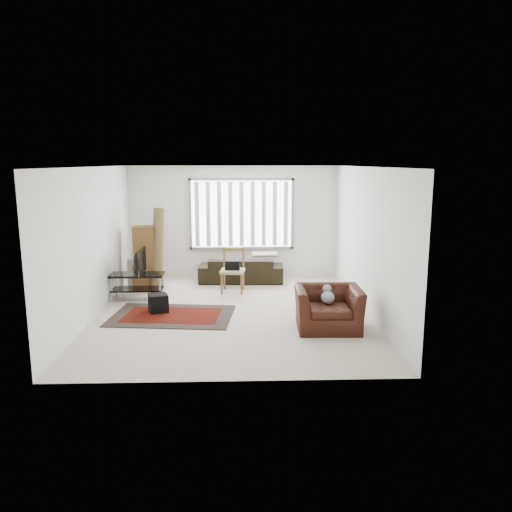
{
  "coord_description": "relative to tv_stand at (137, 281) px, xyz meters",
  "views": [
    {
      "loc": [
        0.14,
        -9.03,
        2.78
      ],
      "look_at": [
        0.45,
        0.15,
        1.05
      ],
      "focal_mm": 35.0,
      "sensor_mm": 36.0,
      "label": 1
    }
  ],
  "objects": [
    {
      "name": "rolled_rug",
      "position": [
        0.31,
        0.89,
        0.51
      ],
      "size": [
        0.36,
        0.68,
        1.8
      ],
      "primitive_type": "cylinder",
      "rotation": [
        -0.22,
        0.0,
        -0.15
      ],
      "color": "brown",
      "rests_on": "ground"
    },
    {
      "name": "room",
      "position": [
        1.98,
        -0.47,
        1.37
      ],
      "size": [
        6.0,
        6.02,
        2.71
      ],
      "color": "beige",
      "rests_on": "ground"
    },
    {
      "name": "moving_boxes",
      "position": [
        -0.01,
        0.99,
        0.25
      ],
      "size": [
        0.62,
        0.58,
        1.38
      ],
      "color": "brown",
      "rests_on": "ground"
    },
    {
      "name": "white_flatpack",
      "position": [
        -0.18,
        1.05,
        -0.07
      ],
      "size": [
        0.52,
        0.25,
        0.64
      ],
      "primitive_type": "cube",
      "rotation": [
        -0.13,
        0.0,
        0.2
      ],
      "color": "silver",
      "rests_on": "ground"
    },
    {
      "name": "tv_stand",
      "position": [
        0.0,
        0.0,
        0.0
      ],
      "size": [
        1.08,
        0.48,
        0.54
      ],
      "color": "black",
      "rests_on": "ground"
    },
    {
      "name": "tv",
      "position": [
        -0.0,
        -0.0,
        0.4
      ],
      "size": [
        0.11,
        0.87,
        0.5
      ],
      "primitive_type": "imported",
      "rotation": [
        0.0,
        0.0,
        1.57
      ],
      "color": "black",
      "rests_on": "tv_stand"
    },
    {
      "name": "side_chair",
      "position": [
        1.95,
        0.54,
        0.13
      ],
      "size": [
        0.55,
        0.55,
        0.94
      ],
      "rotation": [
        0.0,
        0.0,
        -0.11
      ],
      "color": "#91805F",
      "rests_on": "ground"
    },
    {
      "name": "armchair",
      "position": [
        3.58,
        -1.95,
        0.02
      ],
      "size": [
        1.13,
        0.99,
        0.81
      ],
      "rotation": [
        0.0,
        0.0,
        -0.03
      ],
      "color": "black",
      "rests_on": "ground"
    },
    {
      "name": "persian_rug",
      "position": [
        0.85,
        -1.17,
        -0.38
      ],
      "size": [
        2.32,
        1.68,
        0.02
      ],
      "color": "black",
      "rests_on": "ground"
    },
    {
      "name": "subwoofer",
      "position": [
        0.57,
        -0.94,
        -0.2
      ],
      "size": [
        0.42,
        0.42,
        0.33
      ],
      "primitive_type": "cube",
      "rotation": [
        0.0,
        0.0,
        0.33
      ],
      "color": "black",
      "rests_on": "persian_rug"
    },
    {
      "name": "sofa",
      "position": [
        2.13,
        1.47,
        -0.01
      ],
      "size": [
        1.99,
        0.93,
        0.75
      ],
      "primitive_type": "imported",
      "rotation": [
        0.0,
        0.0,
        3.1
      ],
      "color": "black",
      "rests_on": "ground"
    }
  ]
}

